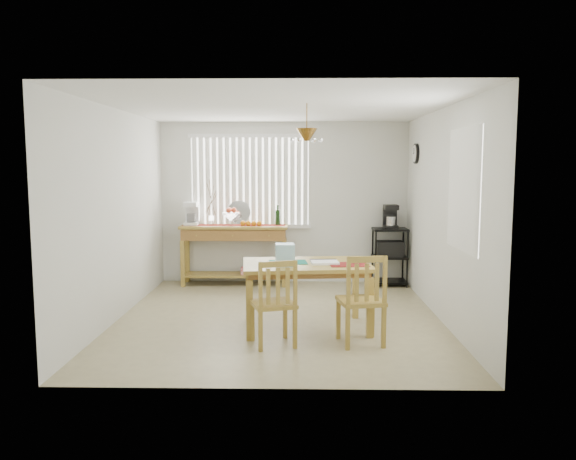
{
  "coord_description": "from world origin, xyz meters",
  "views": [
    {
      "loc": [
        0.25,
        -6.86,
        1.9
      ],
      "look_at": [
        0.1,
        0.55,
        1.05
      ],
      "focal_mm": 35.0,
      "sensor_mm": 36.0,
      "label": 1
    }
  ],
  "objects_px": {
    "sideboard": "(235,240)",
    "wire_cart": "(390,251)",
    "cart_items": "(390,217)",
    "chair_right": "(362,300)",
    "dining_table": "(306,271)",
    "chair_left": "(274,303)"
  },
  "relations": [
    {
      "from": "wire_cart",
      "to": "dining_table",
      "type": "relative_size",
      "value": 0.59
    },
    {
      "from": "dining_table",
      "to": "wire_cart",
      "type": "bearing_deg",
      "value": 60.89
    },
    {
      "from": "chair_right",
      "to": "cart_items",
      "type": "bearing_deg",
      "value": 75.69
    },
    {
      "from": "sideboard",
      "to": "wire_cart",
      "type": "height_order",
      "value": "sideboard"
    },
    {
      "from": "sideboard",
      "to": "wire_cart",
      "type": "xyz_separation_m",
      "value": [
        2.47,
        0.0,
        -0.17
      ]
    },
    {
      "from": "dining_table",
      "to": "chair_right",
      "type": "distance_m",
      "value": 0.85
    },
    {
      "from": "cart_items",
      "to": "dining_table",
      "type": "bearing_deg",
      "value": -119.02
    },
    {
      "from": "wire_cart",
      "to": "chair_right",
      "type": "bearing_deg",
      "value": -104.35
    },
    {
      "from": "dining_table",
      "to": "chair_left",
      "type": "bearing_deg",
      "value": -118.04
    },
    {
      "from": "wire_cart",
      "to": "chair_left",
      "type": "bearing_deg",
      "value": -118.89
    },
    {
      "from": "wire_cart",
      "to": "chair_right",
      "type": "relative_size",
      "value": 0.93
    },
    {
      "from": "wire_cart",
      "to": "dining_table",
      "type": "xyz_separation_m",
      "value": [
        -1.36,
        -2.44,
        0.14
      ]
    },
    {
      "from": "sideboard",
      "to": "cart_items",
      "type": "distance_m",
      "value": 2.49
    },
    {
      "from": "dining_table",
      "to": "chair_left",
      "type": "height_order",
      "value": "chair_left"
    },
    {
      "from": "chair_left",
      "to": "chair_right",
      "type": "bearing_deg",
      "value": 3.68
    },
    {
      "from": "sideboard",
      "to": "dining_table",
      "type": "relative_size",
      "value": 1.1
    },
    {
      "from": "chair_left",
      "to": "chair_right",
      "type": "relative_size",
      "value": 0.95
    },
    {
      "from": "dining_table",
      "to": "chair_left",
      "type": "xyz_separation_m",
      "value": [
        -0.34,
        -0.65,
        -0.23
      ]
    },
    {
      "from": "sideboard",
      "to": "chair_right",
      "type": "bearing_deg",
      "value": -60.76
    },
    {
      "from": "cart_items",
      "to": "dining_table",
      "type": "relative_size",
      "value": 0.24
    },
    {
      "from": "cart_items",
      "to": "dining_table",
      "type": "xyz_separation_m",
      "value": [
        -1.36,
        -2.45,
        -0.4
      ]
    },
    {
      "from": "sideboard",
      "to": "chair_right",
      "type": "distance_m",
      "value": 3.47
    }
  ]
}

